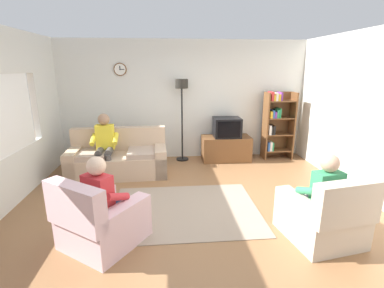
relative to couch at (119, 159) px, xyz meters
name	(u,v)px	position (x,y,z in m)	size (l,w,h in m)	color
ground_plane	(196,208)	(1.40, -1.57, -0.31)	(12.00, 12.00, 0.00)	#8C603D
back_wall_assembly	(184,100)	(1.40, 1.09, 1.04)	(6.20, 0.17, 2.70)	silver
couch	(119,159)	(0.00, 0.00, 0.00)	(1.93, 0.96, 0.90)	tan
tv_stand	(226,148)	(2.34, 0.68, -0.03)	(1.10, 0.56, 0.56)	brown
tv	(227,127)	(2.34, 0.66, 0.47)	(0.60, 0.49, 0.44)	black
bookshelf	(276,123)	(3.52, 0.76, 0.52)	(0.68, 0.36, 1.57)	brown
floor_lamp	(182,97)	(1.33, 0.78, 1.14)	(0.28, 0.28, 1.85)	black
armchair_near_window	(101,222)	(0.17, -2.36, -0.02)	(1.16, 1.18, 0.90)	beige
armchair_near_bookshelf	(323,218)	(2.89, -2.50, -0.02)	(0.94, 1.00, 0.90)	#BCAD99
area_rug	(185,209)	(1.23, -1.61, -0.31)	(2.20, 1.70, 0.01)	gray
person_on_couch	(105,142)	(-0.22, -0.11, 0.39)	(0.52, 0.55, 1.24)	yellow
person_in_left_armchair	(105,196)	(0.22, -2.29, 0.29)	(0.62, 0.64, 1.12)	red
person_in_right_armchair	(321,192)	(2.87, -2.42, 0.29)	(0.56, 0.58, 1.12)	#338C59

